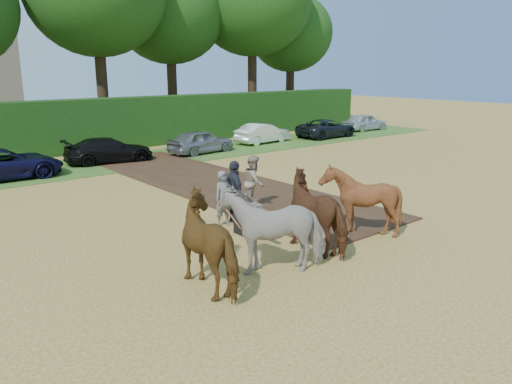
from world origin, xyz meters
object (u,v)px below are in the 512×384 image
spectator_near (254,182)px  spectator_far (234,192)px  plough_team (296,218)px  parked_cars (151,147)px

spectator_near → spectator_far: 1.72m
spectator_near → spectator_far: (-1.49, -0.86, 0.06)m
spectator_near → spectator_far: size_ratio=0.94×
plough_team → parked_cars: (3.91, 15.07, -0.36)m
plough_team → parked_cars: 15.57m
plough_team → spectator_far: bearing=80.7°
spectator_far → plough_team: plough_team is taller
plough_team → parked_cars: plough_team is taller
parked_cars → plough_team: bearing=-104.5°
parked_cars → spectator_far: bearing=-106.0°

